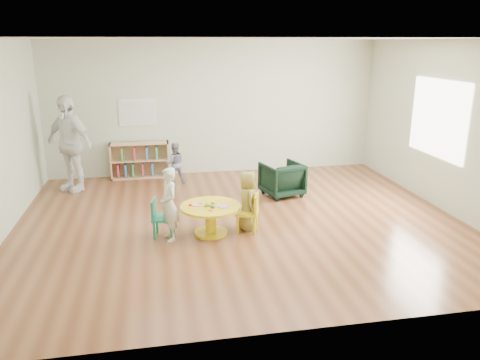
{
  "coord_description": "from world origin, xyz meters",
  "views": [
    {
      "loc": [
        -1.27,
        -6.86,
        2.78
      ],
      "look_at": [
        -0.05,
        -0.3,
        0.78
      ],
      "focal_mm": 35.0,
      "sensor_mm": 36.0,
      "label": 1
    }
  ],
  "objects": [
    {
      "name": "toddler",
      "position": [
        -0.9,
        2.28,
        0.42
      ],
      "size": [
        0.42,
        0.33,
        0.83
      ],
      "primitive_type": "imported",
      "rotation": [
        0.0,
        0.0,
        3.18
      ],
      "color": "#19213E",
      "rests_on": "ground"
    },
    {
      "name": "armchair",
      "position": [
        1.0,
        1.14,
        0.31
      ],
      "size": [
        0.83,
        0.84,
        0.63
      ],
      "primitive_type": "imported",
      "rotation": [
        0.0,
        0.0,
        3.41
      ],
      "color": "black",
      "rests_on": "ground"
    },
    {
      "name": "child_left",
      "position": [
        -1.12,
        -0.51,
        0.54
      ],
      "size": [
        0.36,
        0.45,
        1.07
      ],
      "primitive_type": "imported",
      "rotation": [
        0.0,
        0.0,
        -1.28
      ],
      "color": "silver",
      "rests_on": "ground"
    },
    {
      "name": "kid_chair_right",
      "position": [
        0.08,
        -0.43,
        0.31
      ],
      "size": [
        0.4,
        0.4,
        0.59
      ],
      "rotation": [
        0.0,
        0.0,
        1.23
      ],
      "color": "yellow",
      "rests_on": "ground"
    },
    {
      "name": "alphabet_poster",
      "position": [
        -1.6,
        2.98,
        1.35
      ],
      "size": [
        0.74,
        0.01,
        0.54
      ],
      "color": "white",
      "rests_on": "ground"
    },
    {
      "name": "adult_caretaker",
      "position": [
        -2.86,
        2.2,
        0.91
      ],
      "size": [
        1.12,
        1.01,
        1.82
      ],
      "primitive_type": "imported",
      "rotation": [
        0.0,
        0.0,
        -0.66
      ],
      "color": "white",
      "rests_on": "ground"
    },
    {
      "name": "room",
      "position": [
        0.01,
        0.0,
        1.89
      ],
      "size": [
        7.1,
        7.0,
        2.8
      ],
      "color": "brown",
      "rests_on": "ground"
    },
    {
      "name": "bookshelf",
      "position": [
        -1.61,
        2.86,
        0.37
      ],
      "size": [
        1.2,
        0.3,
        0.75
      ],
      "color": "tan",
      "rests_on": "ground"
    },
    {
      "name": "activity_table",
      "position": [
        -0.52,
        -0.42,
        0.31
      ],
      "size": [
        0.89,
        0.89,
        0.49
      ],
      "rotation": [
        0.0,
        0.0,
        0.08
      ],
      "color": "yellow",
      "rests_on": "ground"
    },
    {
      "name": "child_right",
      "position": [
        0.06,
        -0.34,
        0.46
      ],
      "size": [
        0.31,
        0.46,
        0.91
      ],
      "primitive_type": "imported",
      "rotation": [
        0.0,
        0.0,
        1.61
      ],
      "color": "yellow",
      "rests_on": "ground"
    },
    {
      "name": "kid_chair_left",
      "position": [
        -1.25,
        -0.39,
        0.31
      ],
      "size": [
        0.36,
        0.36,
        0.58
      ],
      "rotation": [
        0.0,
        0.0,
        -1.75
      ],
      "color": "#178160",
      "rests_on": "ground"
    }
  ]
}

